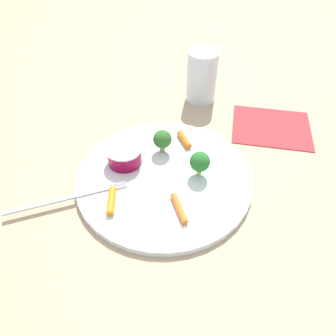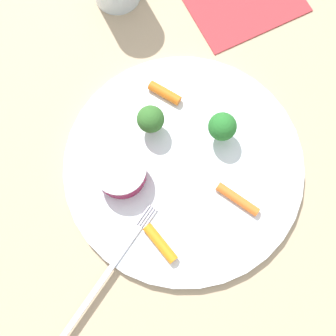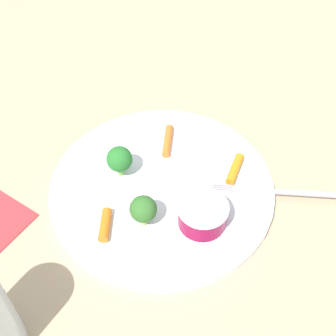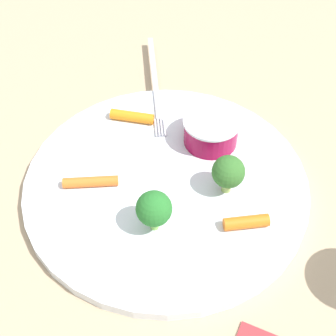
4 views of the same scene
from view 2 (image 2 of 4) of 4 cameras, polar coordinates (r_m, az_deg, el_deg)
name	(u,v)px [view 2 (image 2 of 4)]	position (r m, az deg, el deg)	size (l,w,h in m)	color
ground_plane	(183,167)	(0.55, 2.05, 0.16)	(2.40, 2.40, 0.00)	tan
plate	(184,166)	(0.55, 2.07, 0.33)	(0.30, 0.30, 0.01)	white
sauce_cup	(121,172)	(0.52, -6.24, -0.53)	(0.06, 0.06, 0.03)	maroon
broccoli_floret_0	(152,118)	(0.53, -2.12, 6.57)	(0.03, 0.03, 0.05)	#9AB65E
broccoli_floret_1	(224,129)	(0.53, 7.43, 5.13)	(0.03, 0.03, 0.05)	#86C458
carrot_stick_0	(165,93)	(0.57, -0.44, 9.86)	(0.01, 0.01, 0.04)	orange
carrot_stick_1	(160,243)	(0.51, -1.02, -9.89)	(0.01, 0.01, 0.05)	orange
carrot_stick_2	(238,199)	(0.53, 9.15, -4.08)	(0.01, 0.01, 0.06)	orange
fork	(107,273)	(0.52, -8.01, -13.57)	(0.19, 0.06, 0.00)	#B1AEBB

